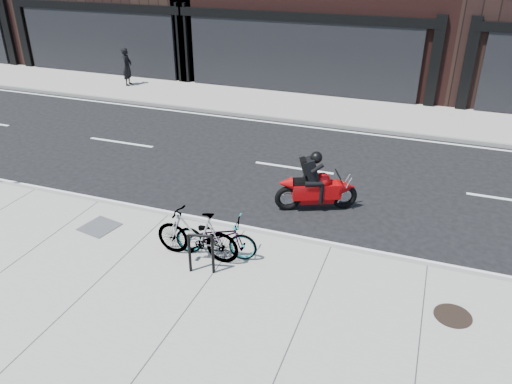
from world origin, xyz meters
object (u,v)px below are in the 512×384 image
at_px(bicycle_front, 216,236).
at_px(manhole_cover, 453,316).
at_px(pedestrian, 127,67).
at_px(motorcycle, 320,186).
at_px(utility_grate, 100,227).
at_px(bicycle_rear, 197,235).
at_px(bike_rack, 201,250).

relative_size(bicycle_front, manhole_cover, 2.65).
bearing_deg(pedestrian, motorcycle, -139.60).
relative_size(motorcycle, pedestrian, 1.18).
bearing_deg(pedestrian, utility_grate, -162.68).
relative_size(bicycle_rear, pedestrian, 1.11).
bearing_deg(bike_rack, manhole_cover, 4.07).
distance_m(bicycle_rear, manhole_cover, 5.07).
bearing_deg(motorcycle, pedestrian, 118.78).
relative_size(bicycle_front, utility_grate, 2.33).
bearing_deg(bicycle_front, pedestrian, 33.00).
bearing_deg(motorcycle, bike_rack, -137.04).
bearing_deg(bicycle_front, manhole_cover, -100.77).
bearing_deg(pedestrian, bike_rack, -154.20).
height_order(bike_rack, manhole_cover, bike_rack).
relative_size(manhole_cover, utility_grate, 0.88).
distance_m(manhole_cover, utility_grate, 7.73).
bearing_deg(bicycle_front, bicycle_rear, 114.06).
relative_size(bicycle_rear, manhole_cover, 2.77).
distance_m(bicycle_rear, utility_grate, 2.75).
xyz_separation_m(bicycle_rear, motorcycle, (1.82, 3.16, -0.05)).
xyz_separation_m(bike_rack, manhole_cover, (4.73, 0.34, -0.51)).
height_order(bicycle_front, manhole_cover, bicycle_front).
distance_m(motorcycle, utility_grate, 5.35).
xyz_separation_m(bike_rack, pedestrian, (-9.34, 11.76, 0.31)).
relative_size(bicycle_front, pedestrian, 1.06).
bearing_deg(bicycle_front, utility_grate, 80.94).
height_order(bike_rack, motorcycle, motorcycle).
bearing_deg(motorcycle, utility_grate, -171.81).
xyz_separation_m(bicycle_front, manhole_cover, (4.71, -0.30, -0.45)).
height_order(bike_rack, utility_grate, bike_rack).
xyz_separation_m(bike_rack, utility_grate, (-2.98, 0.74, -0.51)).
height_order(bicycle_front, motorcycle, motorcycle).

